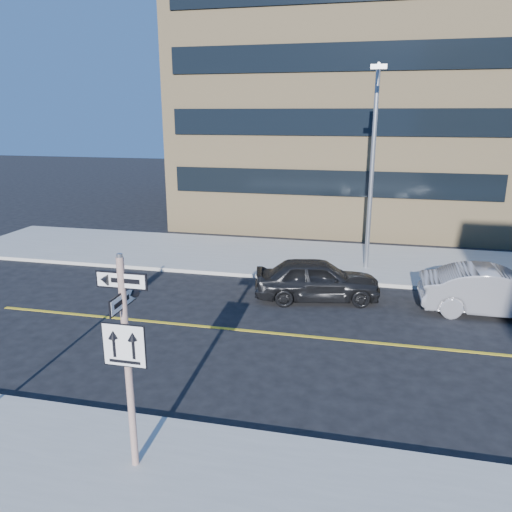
% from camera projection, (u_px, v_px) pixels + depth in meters
% --- Properties ---
extents(ground, '(120.00, 120.00, 0.00)m').
position_uv_depth(ground, '(184.00, 398.00, 11.66)').
color(ground, black).
rests_on(ground, ground).
extents(sign_pole, '(0.92, 0.92, 4.06)m').
position_uv_depth(sign_pole, '(127.00, 352.00, 8.63)').
color(sign_pole, beige).
rests_on(sign_pole, near_sidewalk).
extents(parked_car_a, '(2.61, 4.68, 1.50)m').
position_uv_depth(parked_car_a, '(317.00, 279.00, 17.68)').
color(parked_car_a, black).
rests_on(parked_car_a, ground).
extents(parked_car_b, '(1.66, 4.75, 1.57)m').
position_uv_depth(parked_car_b, '(496.00, 292.00, 16.36)').
color(parked_car_b, gray).
rests_on(parked_car_b, ground).
extents(streetlight_a, '(0.55, 2.25, 8.00)m').
position_uv_depth(streetlight_a, '(373.00, 157.00, 19.58)').
color(streetlight_a, gray).
rests_on(streetlight_a, far_sidewalk).
extents(building_brick, '(18.00, 18.00, 18.00)m').
position_uv_depth(building_brick, '(346.00, 72.00, 32.19)').
color(building_brick, tan).
rests_on(building_brick, ground).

